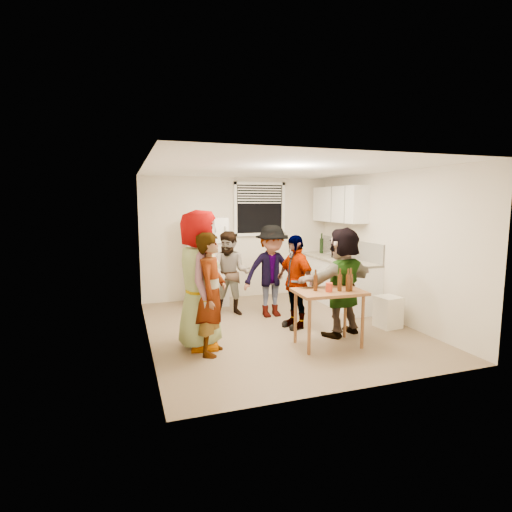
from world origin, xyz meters
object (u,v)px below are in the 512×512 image
object	(u,v)px
serving_table	(328,345)
guest_black	(294,327)
trash_bin	(388,312)
guest_back_left	(231,314)
refrigerator	(207,261)
beer_bottle_table	(315,291)
guest_orange	(341,334)
blue_cup	(343,263)
guest_grey	(201,346)
guest_stripe	(212,353)
red_cup	(329,292)
wine_bottle	(321,253)
kettle	(334,258)
beer_bottle_counter	(346,262)
guest_back_right	(272,316)

from	to	relation	value
serving_table	guest_black	xyz separation A→B (m)	(-0.10, 0.91, 0.00)
trash_bin	guest_back_left	xyz separation A→B (m)	(-2.20, 1.51, -0.25)
refrigerator	beer_bottle_table	distance (m)	2.95
guest_orange	blue_cup	bearing A→B (deg)	-140.20
guest_grey	guest_black	distance (m)	1.64
guest_stripe	guest_orange	world-z (taller)	guest_orange
red_cup	guest_stripe	world-z (taller)	red_cup
guest_orange	trash_bin	bearing A→B (deg)	165.65
wine_bottle	kettle	bearing A→B (deg)	-97.79
guest_stripe	guest_orange	xyz separation A→B (m)	(2.02, 0.12, 0.00)
serving_table	guest_back_left	distance (m)	2.13
beer_bottle_table	guest_black	distance (m)	1.18
serving_table	beer_bottle_table	world-z (taller)	beer_bottle_table
refrigerator	guest_grey	distance (m)	2.54
guest_orange	beer_bottle_counter	bearing A→B (deg)	-142.29
beer_bottle_table	guest_back_right	bearing A→B (deg)	91.30
beer_bottle_counter	serving_table	xyz separation A→B (m)	(-1.24, -1.60, -0.90)
red_cup	guest_black	size ratio (longest dim) A/B	0.08
guest_back_left	guest_black	distance (m)	1.29
refrigerator	red_cup	size ratio (longest dim) A/B	13.72
beer_bottle_counter	beer_bottle_table	bearing A→B (deg)	-132.56
kettle	red_cup	distance (m)	2.58
wine_bottle	guest_grey	world-z (taller)	wine_bottle
guest_grey	guest_back_right	bearing A→B (deg)	-43.07
beer_bottle_counter	guest_back_left	xyz separation A→B (m)	(-2.12, 0.34, -0.90)
refrigerator	guest_back_left	xyz separation A→B (m)	(0.23, -0.90, -0.85)
serving_table	guest_back_left	world-z (taller)	serving_table
guest_stripe	guest_grey	bearing A→B (deg)	45.20
beer_bottle_counter	guest_grey	size ratio (longest dim) A/B	0.11
guest_back_right	guest_orange	bearing A→B (deg)	-63.89
beer_bottle_table	guest_stripe	xyz separation A→B (m)	(-1.41, 0.20, -0.79)
kettle	wine_bottle	distance (m)	0.74
red_cup	guest_stripe	xyz separation A→B (m)	(-1.55, 0.32, -0.79)
guest_grey	guest_black	world-z (taller)	guest_grey
blue_cup	red_cup	distance (m)	1.89
guest_grey	guest_back_right	world-z (taller)	guest_grey
guest_back_left	refrigerator	bearing A→B (deg)	130.91
guest_grey	guest_stripe	distance (m)	0.30
refrigerator	red_cup	distance (m)	3.11
blue_cup	guest_back_left	distance (m)	2.22
guest_back_left	guest_stripe	bearing A→B (deg)	-86.19
beer_bottle_table	guest_back_left	world-z (taller)	beer_bottle_table
guest_stripe	serving_table	bearing A→B (deg)	-72.64
wine_bottle	guest_back_right	bearing A→B (deg)	-142.57
refrigerator	trash_bin	world-z (taller)	refrigerator
wine_bottle	beer_bottle_table	size ratio (longest dim) A/B	1.47
kettle	guest_back_right	world-z (taller)	kettle
serving_table	beer_bottle_counter	bearing A→B (deg)	52.19
trash_bin	red_cup	size ratio (longest dim) A/B	4.03
beer_bottle_counter	serving_table	size ratio (longest dim) A/B	0.23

